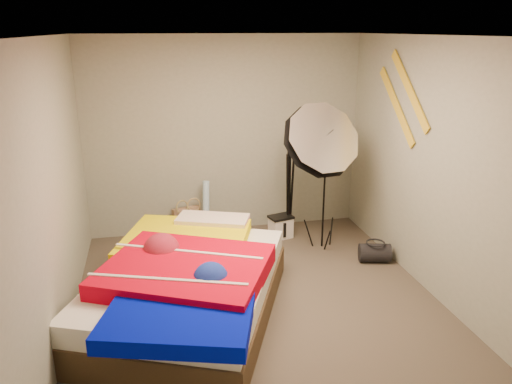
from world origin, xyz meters
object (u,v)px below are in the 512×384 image
object	(u,v)px
camera_case	(281,228)
photo_umbrella	(319,142)
wrapping_roll	(206,210)
bed	(187,285)
camera_tripod	(289,185)
duffel_bag	(375,253)
tote_bag	(187,221)

from	to	relation	value
camera_case	photo_umbrella	world-z (taller)	photo_umbrella
wrapping_roll	photo_umbrella	size ratio (longest dim) A/B	0.39
bed	photo_umbrella	bearing A→B (deg)	34.26
bed	camera_tripod	xyz separation A→B (m)	(1.43, 1.64, 0.36)
duffel_bag	camera_case	bearing A→B (deg)	147.72
tote_bag	wrapping_roll	distance (m)	0.33
wrapping_roll	photo_umbrella	distance (m)	1.73
camera_case	camera_tripod	size ratio (longest dim) A/B	0.23
camera_case	photo_umbrella	xyz separation A→B (m)	(0.29, -0.50, 1.21)
tote_bag	camera_tripod	size ratio (longest dim) A/B	0.30
duffel_bag	camera_tripod	distance (m)	1.34
tote_bag	wrapping_roll	size ratio (longest dim) A/B	0.49
wrapping_roll	duffel_bag	size ratio (longest dim) A/B	2.07
wrapping_roll	bed	world-z (taller)	wrapping_roll
bed	camera_tripod	bearing A→B (deg)	48.98
tote_bag	camera_case	xyz separation A→B (m)	(1.16, -0.37, -0.05)
photo_umbrella	camera_tripod	world-z (taller)	photo_umbrella
camera_tripod	duffel_bag	bearing A→B (deg)	-51.41
bed	photo_umbrella	distance (m)	2.20
tote_bag	duffel_bag	distance (m)	2.40
wrapping_roll	camera_case	distance (m)	0.98
wrapping_roll	camera_case	size ratio (longest dim) A/B	2.71
duffel_bag	bed	world-z (taller)	bed
bed	camera_tripod	distance (m)	2.21
camera_case	bed	world-z (taller)	bed
duffel_bag	bed	size ratio (longest dim) A/B	0.13
duffel_bag	camera_tripod	bearing A→B (deg)	142.22
camera_tripod	photo_umbrella	bearing A→B (deg)	-72.00
wrapping_roll	camera_case	world-z (taller)	wrapping_roll
camera_case	wrapping_roll	bearing A→B (deg)	150.30
tote_bag	bed	size ratio (longest dim) A/B	0.13
wrapping_roll	photo_umbrella	xyz separation A→B (m)	(1.22, -0.74, 0.98)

